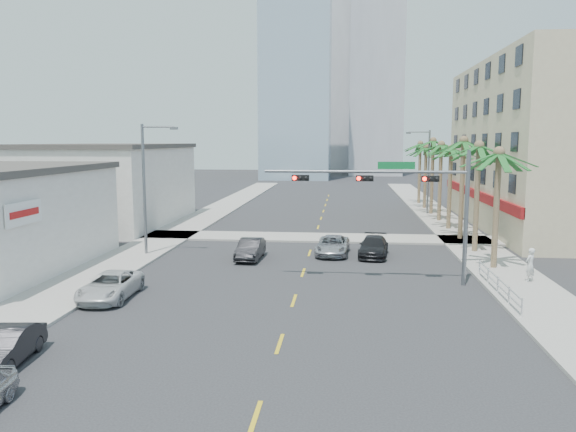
{
  "coord_description": "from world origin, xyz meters",
  "views": [
    {
      "loc": [
        2.5,
        -22.91,
        7.87
      ],
      "look_at": [
        -0.86,
        9.49,
        3.5
      ],
      "focal_mm": 35.0,
      "sensor_mm": 36.0,
      "label": 1
    }
  ],
  "objects_px": {
    "car_lane_center": "(333,245)",
    "pedestrian": "(530,265)",
    "car_parked_mid": "(6,347)",
    "car_lane_left": "(250,249)",
    "car_lane_right": "(374,247)",
    "traffic_signal_mast": "(407,193)",
    "car_parked_far": "(110,286)"
  },
  "relations": [
    {
      "from": "car_parked_far",
      "to": "car_lane_left",
      "type": "relative_size",
      "value": 1.14
    },
    {
      "from": "traffic_signal_mast",
      "to": "car_lane_center",
      "type": "distance_m",
      "value": 9.77
    },
    {
      "from": "car_parked_mid",
      "to": "car_lane_center",
      "type": "height_order",
      "value": "car_lane_center"
    },
    {
      "from": "traffic_signal_mast",
      "to": "car_lane_right",
      "type": "height_order",
      "value": "traffic_signal_mast"
    },
    {
      "from": "car_parked_mid",
      "to": "pedestrian",
      "type": "xyz_separation_m",
      "value": [
        22.06,
        13.56,
        0.46
      ]
    },
    {
      "from": "car_lane_left",
      "to": "car_lane_right",
      "type": "bearing_deg",
      "value": 13.74
    },
    {
      "from": "pedestrian",
      "to": "car_lane_center",
      "type": "bearing_deg",
      "value": -73.78
    },
    {
      "from": "traffic_signal_mast",
      "to": "pedestrian",
      "type": "distance_m",
      "value": 7.96
    },
    {
      "from": "pedestrian",
      "to": "car_lane_left",
      "type": "bearing_deg",
      "value": -58.03
    },
    {
      "from": "car_parked_mid",
      "to": "car_lane_left",
      "type": "bearing_deg",
      "value": 66.7
    },
    {
      "from": "car_lane_left",
      "to": "car_lane_center",
      "type": "height_order",
      "value": "car_lane_left"
    },
    {
      "from": "car_parked_mid",
      "to": "car_lane_center",
      "type": "distance_m",
      "value": 23.36
    },
    {
      "from": "car_parked_mid",
      "to": "car_lane_center",
      "type": "xyz_separation_m",
      "value": [
        11.03,
        20.6,
        0.02
      ]
    },
    {
      "from": "traffic_signal_mast",
      "to": "car_lane_left",
      "type": "bearing_deg",
      "value": 149.79
    },
    {
      "from": "car_parked_mid",
      "to": "car_lane_left",
      "type": "height_order",
      "value": "car_lane_left"
    },
    {
      "from": "traffic_signal_mast",
      "to": "car_lane_left",
      "type": "relative_size",
      "value": 2.68
    },
    {
      "from": "traffic_signal_mast",
      "to": "car_parked_far",
      "type": "distance_m",
      "value": 16.27
    },
    {
      "from": "pedestrian",
      "to": "car_parked_mid",
      "type": "bearing_deg",
      "value": -9.66
    },
    {
      "from": "traffic_signal_mast",
      "to": "car_lane_center",
      "type": "height_order",
      "value": "traffic_signal_mast"
    },
    {
      "from": "car_lane_right",
      "to": "pedestrian",
      "type": "distance_m",
      "value": 10.67
    },
    {
      "from": "car_parked_far",
      "to": "car_lane_right",
      "type": "bearing_deg",
      "value": 39.68
    },
    {
      "from": "car_parked_far",
      "to": "car_lane_left",
      "type": "xyz_separation_m",
      "value": [
        5.38,
        10.12,
        0.03
      ]
    },
    {
      "from": "car_lane_left",
      "to": "car_lane_right",
      "type": "distance_m",
      "value": 8.46
    },
    {
      "from": "car_lane_left",
      "to": "pedestrian",
      "type": "height_order",
      "value": "pedestrian"
    },
    {
      "from": "car_parked_far",
      "to": "car_lane_center",
      "type": "xyz_separation_m",
      "value": [
        10.83,
        12.19,
        -0.01
      ]
    },
    {
      "from": "car_lane_center",
      "to": "car_parked_mid",
      "type": "bearing_deg",
      "value": -114.97
    },
    {
      "from": "car_parked_mid",
      "to": "car_lane_left",
      "type": "relative_size",
      "value": 0.93
    },
    {
      "from": "car_parked_mid",
      "to": "pedestrian",
      "type": "bearing_deg",
      "value": 25.04
    },
    {
      "from": "car_lane_center",
      "to": "pedestrian",
      "type": "distance_m",
      "value": 13.09
    },
    {
      "from": "car_parked_far",
      "to": "pedestrian",
      "type": "relative_size",
      "value": 2.51
    },
    {
      "from": "car_parked_far",
      "to": "pedestrian",
      "type": "bearing_deg",
      "value": 11.74
    },
    {
      "from": "car_parked_mid",
      "to": "car_lane_center",
      "type": "bearing_deg",
      "value": 55.3
    }
  ]
}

